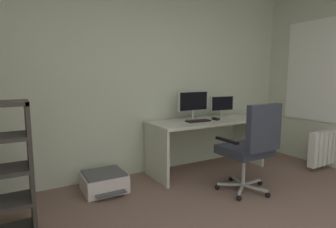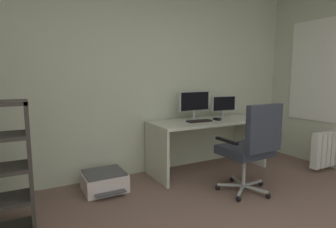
# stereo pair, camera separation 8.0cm
# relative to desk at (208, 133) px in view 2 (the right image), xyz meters

# --- Properties ---
(wall_back) EXTENTS (5.21, 0.10, 2.77)m
(wall_back) POSITION_rel_desk_xyz_m (-0.92, 0.41, 0.83)
(wall_back) COLOR beige
(wall_back) RESTS_ON ground
(desk) EXTENTS (1.67, 0.67, 0.73)m
(desk) POSITION_rel_desk_xyz_m (0.00, 0.00, 0.00)
(desk) COLOR silver
(desk) RESTS_ON ground
(monitor_main) EXTENTS (0.50, 0.18, 0.40)m
(monitor_main) POSITION_rel_desk_xyz_m (-0.17, 0.11, 0.43)
(monitor_main) COLOR #B2B5B7
(monitor_main) RESTS_ON desk
(monitor_secondary) EXTENTS (0.40, 0.18, 0.32)m
(monitor_secondary) POSITION_rel_desk_xyz_m (0.36, 0.11, 0.37)
(monitor_secondary) COLOR #B2B5B7
(monitor_secondary) RESTS_ON desk
(keyboard) EXTENTS (0.35, 0.15, 0.02)m
(keyboard) POSITION_rel_desk_xyz_m (-0.20, -0.06, 0.19)
(keyboard) COLOR black
(keyboard) RESTS_ON desk
(computer_mouse) EXTENTS (0.08, 0.11, 0.03)m
(computer_mouse) POSITION_rel_desk_xyz_m (0.09, -0.08, 0.20)
(computer_mouse) COLOR black
(computer_mouse) RESTS_ON desk
(office_chair) EXTENTS (0.63, 0.63, 1.05)m
(office_chair) POSITION_rel_desk_xyz_m (-0.07, -0.90, 0.03)
(office_chair) COLOR #B7BABC
(office_chair) RESTS_ON ground
(printer) EXTENTS (0.49, 0.53, 0.23)m
(printer) POSITION_rel_desk_xyz_m (-1.51, 0.00, -0.44)
(printer) COLOR silver
(printer) RESTS_ON ground
(radiator) EXTENTS (0.75, 0.10, 0.50)m
(radiator) POSITION_rel_desk_xyz_m (1.59, -0.81, -0.24)
(radiator) COLOR white
(radiator) RESTS_ON ground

